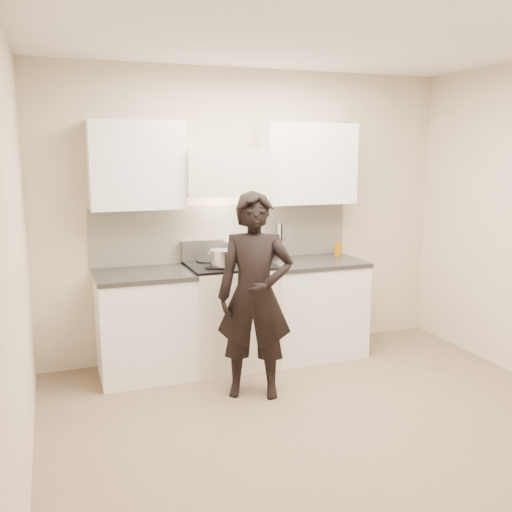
# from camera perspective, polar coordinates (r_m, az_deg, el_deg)

# --- Properties ---
(ground_plane) EXTENTS (4.00, 4.00, 0.00)m
(ground_plane) POSITION_cam_1_polar(r_m,az_deg,el_deg) (4.31, 7.39, -16.45)
(ground_plane) COLOR #7D6752
(room_shell) EXTENTS (4.04, 3.54, 2.70)m
(room_shell) POSITION_cam_1_polar(r_m,az_deg,el_deg) (4.17, 4.85, 5.67)
(room_shell) COLOR beige
(room_shell) RESTS_ON ground
(stove) EXTENTS (0.76, 0.65, 0.96)m
(stove) POSITION_cam_1_polar(r_m,az_deg,el_deg) (5.26, -2.58, -5.79)
(stove) COLOR silver
(stove) RESTS_ON ground
(counter_right) EXTENTS (0.92, 0.67, 0.92)m
(counter_right) POSITION_cam_1_polar(r_m,az_deg,el_deg) (5.56, 5.64, -5.09)
(counter_right) COLOR white
(counter_right) RESTS_ON ground
(counter_left) EXTENTS (0.82, 0.67, 0.92)m
(counter_left) POSITION_cam_1_polar(r_m,az_deg,el_deg) (5.10, -11.04, -6.66)
(counter_left) COLOR white
(counter_left) RESTS_ON ground
(wok) EXTENTS (0.41, 0.50, 0.33)m
(wok) POSITION_cam_1_polar(r_m,az_deg,el_deg) (5.32, -1.02, 0.95)
(wok) COLOR silver
(wok) RESTS_ON stove
(stock_pot) EXTENTS (0.30, 0.27, 0.14)m
(stock_pot) POSITION_cam_1_polar(r_m,az_deg,el_deg) (4.96, -3.41, -0.18)
(stock_pot) COLOR silver
(stock_pot) RESTS_ON stove
(utensil_crock) EXTENTS (0.13, 0.13, 0.34)m
(utensil_crock) POSITION_cam_1_polar(r_m,az_deg,el_deg) (5.49, 2.36, 0.78)
(utensil_crock) COLOR #A5A5A7
(utensil_crock) RESTS_ON counter_right
(spice_jar) EXTENTS (0.04, 0.04, 0.08)m
(spice_jar) POSITION_cam_1_polar(r_m,az_deg,el_deg) (5.58, 2.87, 0.29)
(spice_jar) COLOR #DE5710
(spice_jar) RESTS_ON counter_right
(oil_glass) EXTENTS (0.07, 0.07, 0.13)m
(oil_glass) POSITION_cam_1_polar(r_m,az_deg,el_deg) (5.75, 8.22, 0.73)
(oil_glass) COLOR #A85F04
(oil_glass) RESTS_ON counter_right
(person) EXTENTS (0.71, 0.60, 1.64)m
(person) POSITION_cam_1_polar(r_m,az_deg,el_deg) (4.50, -0.10, -4.00)
(person) COLOR black
(person) RESTS_ON ground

